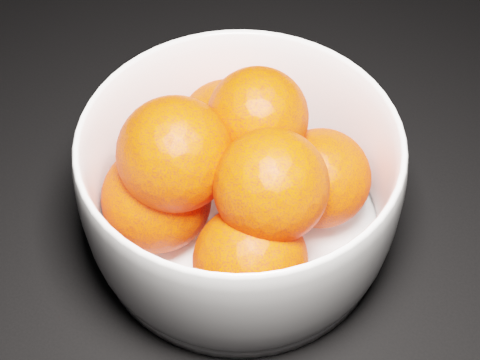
% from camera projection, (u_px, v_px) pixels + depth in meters
% --- Properties ---
extents(bowl, '(0.25, 0.25, 0.12)m').
position_uv_depth(bowl, '(240.00, 185.00, 0.53)').
color(bowl, white).
rests_on(bowl, ground).
extents(orange_pile, '(0.19, 0.20, 0.14)m').
position_uv_depth(orange_pile, '(233.00, 175.00, 0.51)').
color(orange_pile, '#FF2D01').
rests_on(orange_pile, bowl).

